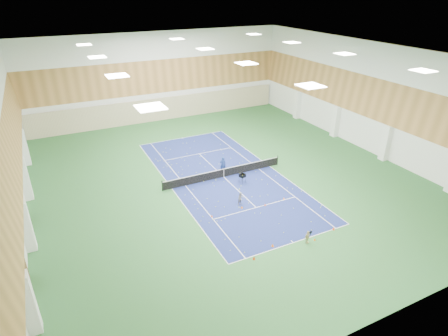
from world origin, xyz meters
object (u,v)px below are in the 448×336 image
object	(u,v)px
tennis_net	(224,172)
child_court	(241,198)
ball_cart	(242,178)
child_apron	(307,237)
coach	(223,164)

from	to	relation	value
tennis_net	child_court	size ratio (longest dim) A/B	10.74
tennis_net	ball_cart	bearing A→B (deg)	-59.27
ball_cart	child_apron	bearing A→B (deg)	-111.18
ball_cart	coach	bearing A→B (deg)	82.48
tennis_net	coach	bearing A→B (deg)	68.01
coach	child_court	world-z (taller)	coach
coach	child_court	size ratio (longest dim) A/B	1.42
child_court	ball_cart	world-z (taller)	child_court
tennis_net	child_apron	xyz separation A→B (m)	(0.90, -12.34, -0.02)
ball_cart	tennis_net	bearing A→B (deg)	100.70
tennis_net	child_court	world-z (taller)	child_court
tennis_net	ball_cart	world-z (taller)	tennis_net
child_court	child_apron	bearing A→B (deg)	-86.65
coach	child_court	xyz separation A→B (m)	(-1.39, -6.41, -0.25)
tennis_net	ball_cart	distance (m)	2.17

